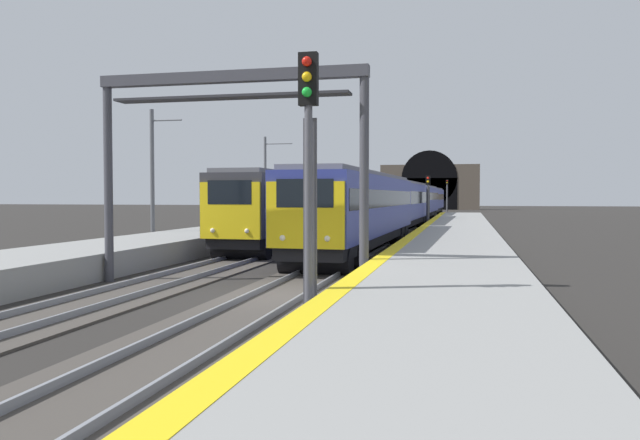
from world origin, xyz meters
name	(u,v)px	position (x,y,z in m)	size (l,w,h in m)	color
ground_plane	(281,298)	(0.00, 0.00, 0.00)	(320.00, 320.00, 0.00)	#282623
platform_right	(443,287)	(0.00, -4.34, 0.45)	(112.00, 4.33, 0.90)	gray
platform_left	(3,273)	(0.00, 8.76, 0.45)	(112.00, 4.33, 0.90)	gray
platform_right_edge_strip	(369,267)	(0.00, -2.43, 0.91)	(112.00, 0.50, 0.01)	yellow
track_main_line	(281,296)	(0.00, 0.00, 0.04)	(160.00, 3.12, 0.21)	#423D38
track_adjacent_line	(133,291)	(0.00, 4.42, 0.04)	(160.00, 2.92, 0.21)	#423D38
train_main_approaching	(411,202)	(42.59, 0.00, 2.21)	(78.13, 3.25, 3.85)	navy
train_adjacent_platform	(355,201)	(37.65, 4.42, 2.28)	(59.33, 3.00, 4.85)	#333338
railway_signal_near	(309,166)	(-4.18, -1.83, 3.39)	(0.39, 0.38, 5.64)	#4C4C54
railway_signal_mid	(428,197)	(37.01, -1.83, 2.64)	(0.39, 0.38, 4.44)	#4C4C54
railway_signal_far	(447,193)	(91.33, -1.83, 3.17)	(0.39, 0.38, 5.43)	#4C4C54
overhead_signal_gantry	(230,123)	(2.01, 2.21, 5.04)	(0.70, 8.66, 6.62)	#3F3F47
tunnel_portal	(429,187)	(112.11, 2.21, 4.50)	(2.51, 19.43, 11.69)	#51473D
catenary_mast_near	(266,182)	(33.88, 11.28, 3.95)	(0.22, 2.44, 7.65)	#595B60
catenary_mast_far	(153,177)	(14.39, 11.30, 3.77)	(0.22, 1.83, 7.35)	#595B60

